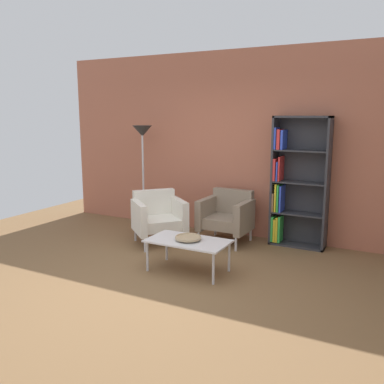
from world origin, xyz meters
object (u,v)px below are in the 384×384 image
(bookshelf_tall, at_px, (295,184))
(coffee_table_low, at_px, (188,243))
(decorative_bowl, at_px, (188,237))
(armchair_spare_guest, at_px, (227,215))
(floor_lamp_torchiere, at_px, (143,143))
(armchair_corner_red, at_px, (158,216))

(bookshelf_tall, height_order, coffee_table_low, bookshelf_tall)
(decorative_bowl, height_order, armchair_spare_guest, armchair_spare_guest)
(coffee_table_low, height_order, decorative_bowl, decorative_bowl)
(bookshelf_tall, height_order, decorative_bowl, bookshelf_tall)
(bookshelf_tall, relative_size, armchair_spare_guest, 2.44)
(armchair_spare_guest, xyz_separation_m, floor_lamp_torchiere, (-1.54, 0.04, 1.03))
(decorative_bowl, xyz_separation_m, armchair_spare_guest, (-0.06, 1.36, -0.02))
(bookshelf_tall, relative_size, decorative_bowl, 5.94)
(armchair_spare_guest, bearing_deg, bookshelf_tall, 19.76)
(bookshelf_tall, distance_m, armchair_corner_red, 2.07)
(coffee_table_low, bearing_deg, decorative_bowl, 0.00)
(bookshelf_tall, relative_size, armchair_corner_red, 2.00)
(armchair_corner_red, bearing_deg, armchair_spare_guest, -17.50)
(armchair_corner_red, bearing_deg, bookshelf_tall, -23.51)
(armchair_spare_guest, bearing_deg, armchair_corner_red, -147.83)
(bookshelf_tall, distance_m, floor_lamp_torchiere, 2.54)
(decorative_bowl, bearing_deg, armchair_corner_red, 139.33)
(bookshelf_tall, xyz_separation_m, floor_lamp_torchiere, (-2.47, -0.28, 0.52))
(floor_lamp_torchiere, bearing_deg, coffee_table_low, -41.02)
(coffee_table_low, xyz_separation_m, decorative_bowl, (0.00, 0.00, 0.07))
(armchair_corner_red, height_order, floor_lamp_torchiere, floor_lamp_torchiere)
(armchair_spare_guest, bearing_deg, floor_lamp_torchiere, 179.59)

